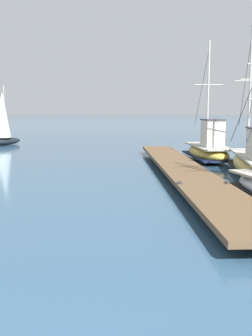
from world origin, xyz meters
name	(u,v)px	position (x,y,z in m)	size (l,w,h in m)	color
floating_dock	(182,169)	(4.26, 15.24, 0.36)	(2.18, 20.21, 0.53)	brown
fishing_boat_1	(209,149)	(6.68, 21.08, 0.66)	(2.11, 6.26, 6.70)	gold
distant_sailboat	(2,119)	(-7.77, 31.18, 2.08)	(2.72, 3.48, 4.77)	black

